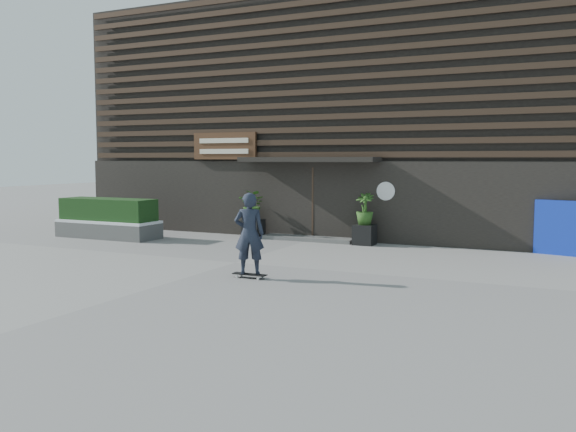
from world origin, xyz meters
The scene contains 12 objects.
ground centered at (0.00, 0.00, 0.00)m, with size 80.00×80.00×0.00m, color gray.
entrance_step centered at (0.00, 4.60, 0.06)m, with size 3.00×0.80×0.12m, color #50504E.
planter_pot_left centered at (-1.90, 4.40, 0.30)m, with size 0.60×0.60×0.60m, color black.
bamboo_left centered at (-1.90, 4.40, 1.08)m, with size 0.86×0.75×0.96m, color #2D591E.
planter_pot_right centered at (1.90, 4.40, 0.30)m, with size 0.60×0.60×0.60m, color black.
bamboo_right centered at (1.90, 4.40, 1.08)m, with size 0.54×0.54×0.96m, color #2D591E.
raised_bed centered at (-6.20, 2.40, 0.25)m, with size 3.50×1.20×0.50m, color #494947.
snow_layer centered at (-6.20, 2.40, 0.54)m, with size 3.50×1.20×0.08m, color white.
hedge centered at (-6.20, 2.40, 0.93)m, with size 3.30×1.00×0.70m, color #143312.
blue_tarp centered at (7.37, 4.70, 0.73)m, with size 1.57×0.12×1.47m, color #0D25A9.
building centered at (0.00, 9.96, 3.99)m, with size 18.00×11.00×8.00m.
skateboarder centered at (1.28, -1.59, 0.97)m, with size 0.78×0.64×1.86m.
Camera 1 is at (7.60, -12.97, 2.58)m, focal length 38.03 mm.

